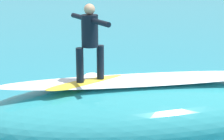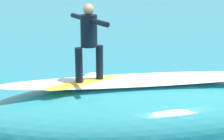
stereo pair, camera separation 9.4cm
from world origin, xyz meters
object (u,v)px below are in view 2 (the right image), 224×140
Objects in this scene: surfer_paddling at (129,84)px; surfboard_paddling at (127,88)px; surfboard_riding at (90,82)px; surfer_riding at (89,37)px.

surfboard_paddling is at bearing -0.00° from surfer_paddling.
surfboard_riding is 4.17m from surfer_paddling.
surfboard_paddling is at bearing -133.89° from surfboard_riding.
surfer_paddling is at bearing -135.10° from surfboard_riding.
surfboard_paddling is at bearing -133.89° from surfer_riding.
surfboard_paddling is (-0.94, -3.94, -1.43)m from surfboard_riding.
surfer_paddling is (-1.00, -3.84, -2.23)m from surfer_riding.
surfer_riding is 4.55m from surfer_paddling.
surfer_riding is 1.13× the size of surfer_paddling.
surfboard_riding reaches higher than surfer_paddling.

